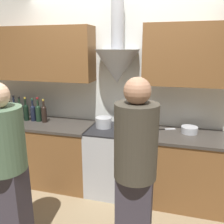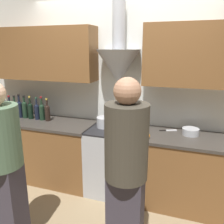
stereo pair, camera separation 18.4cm
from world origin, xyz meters
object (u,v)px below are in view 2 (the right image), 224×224
Objects in this scene: wine_bottle_1 at (4,107)px; wine_bottle_2 at (10,108)px; stock_pot at (105,122)px; person_foreground_right at (126,173)px; wine_bottle_6 at (30,110)px; mixing_bowl at (127,127)px; person_foreground_left at (2,163)px; wine_bottle_4 at (20,108)px; wine_bottle_8 at (42,111)px; wine_bottle_0 at (0,106)px; wine_bottle_3 at (15,109)px; wine_bottle_7 at (37,111)px; stove_range at (114,160)px; wine_bottle_9 at (47,112)px; wine_bottle_5 at (25,109)px; orange_fruit at (147,136)px; saucepan at (191,132)px.

wine_bottle_2 is at bearing 7.73° from wine_bottle_1.
person_foreground_right is at bearing -61.84° from stock_pot.
wine_bottle_6 is 1.45m from mixing_bowl.
person_foreground_left is at bearing -48.68° from wine_bottle_1.
wine_bottle_4 is 1.03× the size of wine_bottle_8.
wine_bottle_0 is at bearing -179.51° from wine_bottle_2.
wine_bottle_3 reaches higher than wine_bottle_7.
stove_range is at bearing -2.12° from wine_bottle_7.
wine_bottle_2 is 0.48m from wine_bottle_7.
mixing_bowl is at bearing 2.07° from stock_pot.
wine_bottle_9 is at bearing -0.49° from wine_bottle_1.
person_foreground_right is at bearing -30.46° from wine_bottle_4.
wine_bottle_6 is at bearing 179.65° from stock_pot.
wine_bottle_5 reaches higher than stove_range.
wine_bottle_5 is (0.09, 0.00, -0.00)m from wine_bottle_4.
orange_fruit is 0.55m from saucepan.
wine_bottle_2 is at bearing 151.70° from person_foreground_right.
wine_bottle_7 is (0.39, -0.00, 0.00)m from wine_bottle_3.
wine_bottle_1 is 1.08× the size of wine_bottle_2.
saucepan is at bearing 32.05° from orange_fruit.
wine_bottle_2 is 0.19× the size of person_foreground_right.
wine_bottle_2 reaches higher than mixing_bowl.
wine_bottle_4 is at bearing 149.54° from person_foreground_right.
wine_bottle_8 is (-1.11, 0.04, 0.57)m from stove_range.
wine_bottle_3 reaches higher than stock_pot.
wine_bottle_5 is at bearing 179.07° from wine_bottle_7.
wine_bottle_6 is at bearing -176.18° from wine_bottle_7.
wine_bottle_6 is at bearing 177.87° from wine_bottle_9.
wine_bottle_0 is at bearing 178.67° from stove_range.
person_foreground_right reaches higher than wine_bottle_5.
wine_bottle_5 is 1.26m from stock_pot.
mixing_bowl is at bearing 0.14° from wine_bottle_6.
stove_range is 1.04m from saucepan.
wine_bottle_3 is (-1.58, 0.05, 0.56)m from stove_range.
wine_bottle_7 is 0.95× the size of wine_bottle_8.
wine_bottle_8 is at bearing 177.81° from stove_range.
mixing_bowl is at bearing -0.09° from wine_bottle_8.
stove_range is 1.52m from wine_bottle_5.
wine_bottle_3 is 2.05m from orange_fruit.
wine_bottle_7 is at bearing 179.84° from mixing_bowl.
wine_bottle_0 is 1.71m from stock_pot.
wine_bottle_4 is at bearing 179.87° from mixing_bowl.
wine_bottle_4 reaches higher than wine_bottle_7.
wine_bottle_9 is at bearing -9.18° from wine_bottle_8.
person_foreground_right is (1.46, -1.13, -0.08)m from wine_bottle_9.
wine_bottle_9 reaches higher than saucepan.
person_foreground_left is at bearing -136.96° from orange_fruit.
wine_bottle_2 is at bearing 179.44° from stock_pot.
wine_bottle_7 is at bearing 3.82° from wine_bottle_6.
wine_bottle_5 is at bearing 0.58° from wine_bottle_0.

